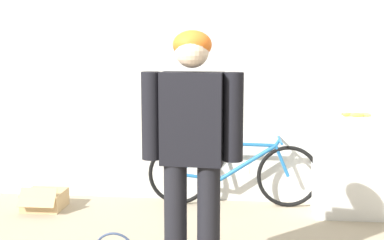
{
  "coord_description": "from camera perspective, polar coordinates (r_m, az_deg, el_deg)",
  "views": [
    {
      "loc": [
        0.56,
        -2.72,
        1.63
      ],
      "look_at": [
        0.2,
        0.73,
        1.12
      ],
      "focal_mm": 50.0,
      "sensor_mm": 36.0,
      "label": 1
    }
  ],
  "objects": [
    {
      "name": "side_shelf",
      "position": [
        5.3,
        16.8,
        -4.65
      ],
      "size": [
        0.72,
        0.52,
        0.93
      ],
      "color": "white",
      "rests_on": "ground_plane"
    },
    {
      "name": "cardboard_box",
      "position": [
        5.5,
        -15.45,
        -8.21
      ],
      "size": [
        0.38,
        0.43,
        0.24
      ],
      "color": "tan",
      "rests_on": "ground_plane"
    },
    {
      "name": "wall_back",
      "position": [
        5.42,
        -0.0,
        4.91
      ],
      "size": [
        8.0,
        0.07,
        2.6
      ],
      "color": "silver",
      "rests_on": "ground_plane"
    },
    {
      "name": "banana",
      "position": [
        5.23,
        17.09,
        0.55
      ],
      "size": [
        0.28,
        0.08,
        0.04
      ],
      "color": "#EAD64C",
      "rests_on": "side_shelf"
    },
    {
      "name": "bicycle",
      "position": [
        5.35,
        4.38,
        -5.61
      ],
      "size": [
        1.7,
        0.46,
        0.69
      ],
      "rotation": [
        0.0,
        0.0,
        0.02
      ],
      "color": "black",
      "rests_on": "ground_plane"
    },
    {
      "name": "person",
      "position": [
        3.54,
        0.0,
        -2.1
      ],
      "size": [
        0.67,
        0.24,
        1.7
      ],
      "rotation": [
        0.0,
        0.0,
        -0.07
      ],
      "color": "black",
      "rests_on": "ground_plane"
    }
  ]
}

